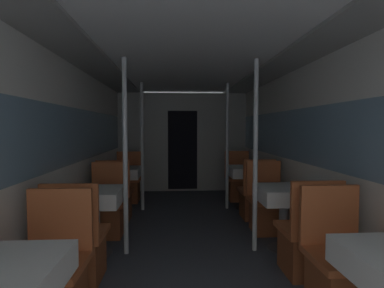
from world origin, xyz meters
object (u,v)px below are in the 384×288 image
at_px(chair_right_near_1, 307,245).
at_px(support_pole_right_1, 255,156).
at_px(dining_table_right_1, 284,198).
at_px(chair_left_far_0, 52,285).
at_px(chair_left_far_1, 107,213).
at_px(chair_right_far_2, 239,185).
at_px(support_pole_right_2, 227,146).
at_px(support_pole_left_2, 142,147).
at_px(chair_left_near_1, 78,251).
at_px(chair_left_near_2, 116,202).
at_px(dining_table_left_2, 122,175).
at_px(dining_table_left_1, 95,201).
at_px(dining_table_right_2, 246,174).
at_px(chair_right_near_2, 255,200).
at_px(chair_right_far_0, 341,276).
at_px(support_pole_left_1, 125,157).
at_px(chair_right_far_1, 267,211).
at_px(chair_left_far_2, 128,187).

bearing_deg(chair_right_near_1, support_pole_right_1, 119.39).
distance_m(dining_table_right_1, support_pole_right_1, 0.58).
bearing_deg(chair_left_far_0, chair_left_far_1, -90.00).
bearing_deg(chair_right_far_2, support_pole_right_1, 81.94).
distance_m(chair_left_far_0, support_pole_right_2, 3.53).
xyz_separation_m(dining_table_right_1, support_pole_right_2, (-0.34, 1.77, 0.48)).
bearing_deg(support_pole_right_2, support_pole_left_2, 180.00).
height_order(support_pole_left_2, support_pole_right_1, same).
xyz_separation_m(chair_left_near_1, chair_left_near_2, (0.00, 1.77, 0.00)).
xyz_separation_m(dining_table_left_2, support_pole_right_2, (1.78, 0.00, 0.48)).
bearing_deg(dining_table_left_1, dining_table_right_2, 39.97).
bearing_deg(chair_left_far_1, chair_right_far_2, -140.03).
distance_m(dining_table_left_2, chair_left_near_2, 0.67).
relative_size(chair_left_near_1, chair_right_near_2, 1.00).
bearing_deg(chair_right_far_0, chair_left_far_0, 0.00).
distance_m(chair_left_near_1, chair_right_near_1, 2.11).
bearing_deg(chair_left_far_0, support_pole_left_1, -105.91).
relative_size(dining_table_left_1, dining_table_right_2, 1.00).
distance_m(support_pole_left_1, support_pole_right_2, 2.28).
xyz_separation_m(support_pole_left_2, chair_right_far_1, (1.78, -1.17, -0.79)).
height_order(support_pole_left_1, chair_left_near_2, support_pole_left_1).
distance_m(chair_left_far_1, dining_table_left_2, 1.22).
height_order(chair_left_far_0, chair_right_near_1, same).
height_order(chair_right_far_1, dining_table_right_2, chair_right_far_1).
xyz_separation_m(chair_left_near_2, support_pole_left_2, (0.34, 0.59, 0.79)).
height_order(chair_left_far_2, dining_table_right_2, chair_left_far_2).
relative_size(chair_right_far_1, support_pole_right_1, 0.43).
bearing_deg(chair_left_far_2, chair_right_far_0, 120.82).
distance_m(support_pole_left_1, chair_right_near_2, 2.27).
height_order(chair_right_near_2, chair_right_far_2, same).
bearing_deg(chair_left_near_2, chair_left_far_2, 90.00).
xyz_separation_m(dining_table_left_1, dining_table_right_2, (2.11, 1.77, 0.00)).
bearing_deg(chair_right_far_2, dining_table_left_1, 48.24).
relative_size(chair_left_far_2, dining_table_right_1, 1.29).
bearing_deg(chair_right_near_1, dining_table_left_1, 164.27).
height_order(chair_left_far_2, support_pole_left_2, support_pole_left_2).
xyz_separation_m(chair_left_near_2, support_pole_right_1, (1.78, -1.17, 0.79)).
xyz_separation_m(support_pole_left_1, chair_right_near_2, (1.78, 1.17, -0.79)).
relative_size(chair_left_near_1, dining_table_left_2, 1.29).
distance_m(dining_table_right_2, chair_right_far_2, 0.67).
distance_m(chair_right_far_0, chair_right_near_1, 0.58).
relative_size(dining_table_left_2, support_pole_left_2, 0.34).
bearing_deg(dining_table_left_1, chair_right_far_2, 48.24).
relative_size(chair_left_far_2, chair_right_far_1, 1.00).
bearing_deg(chair_right_near_1, chair_right_far_2, 90.00).
xyz_separation_m(chair_left_far_0, support_pole_right_1, (1.78, 1.17, 0.79)).
relative_size(chair_left_near_1, chair_right_far_2, 1.00).
xyz_separation_m(dining_table_right_1, dining_table_right_2, (0.00, 1.77, 0.00)).
xyz_separation_m(dining_table_left_1, chair_left_near_1, (0.00, -0.59, -0.31)).
bearing_deg(chair_left_near_2, support_pole_left_2, 60.61).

